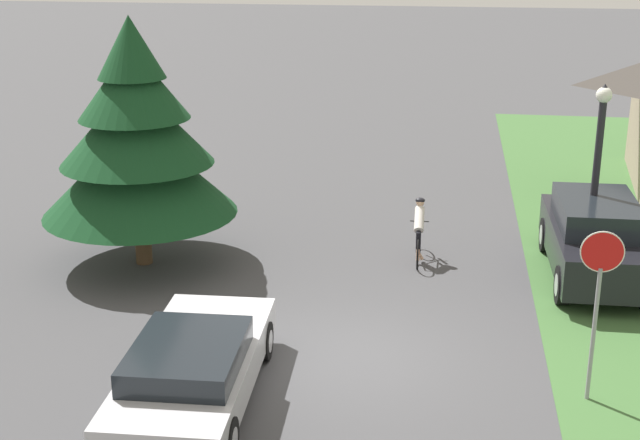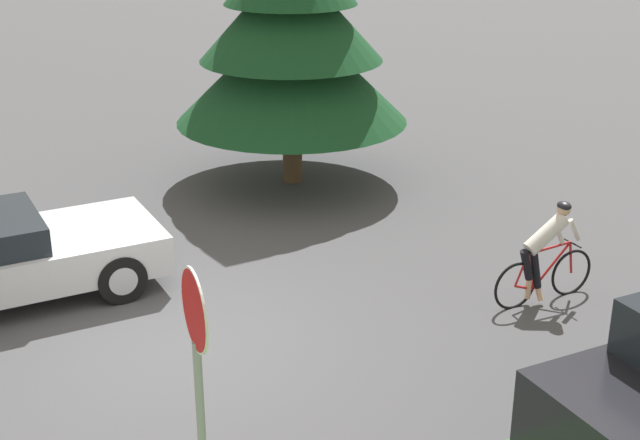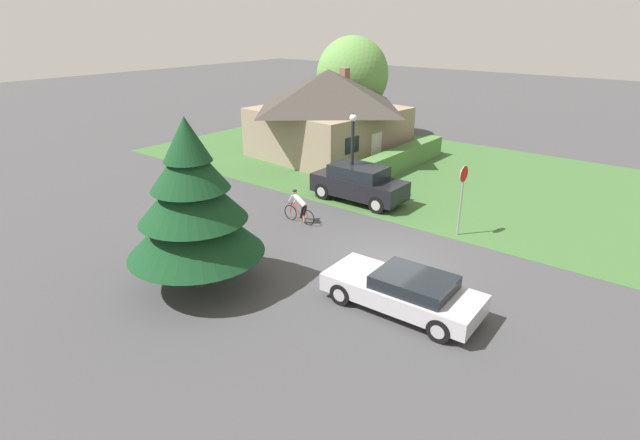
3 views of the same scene
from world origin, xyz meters
name	(u,v)px [view 2 (image 2 of 3)]	position (x,y,z in m)	size (l,w,h in m)	color
ground_plane	(174,344)	(0.00, 0.00, 0.00)	(140.00, 140.00, 0.00)	#424244
cyclist	(545,255)	(1.05, 5.01, 0.70)	(0.44, 1.68, 1.46)	black
stop_sign	(198,373)	(4.05, -0.92, 2.04)	(0.68, 0.07, 2.92)	gray
conifer_tall_near	(291,30)	(-5.16, 3.97, 2.90)	(4.34, 4.34, 5.59)	#4C3823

